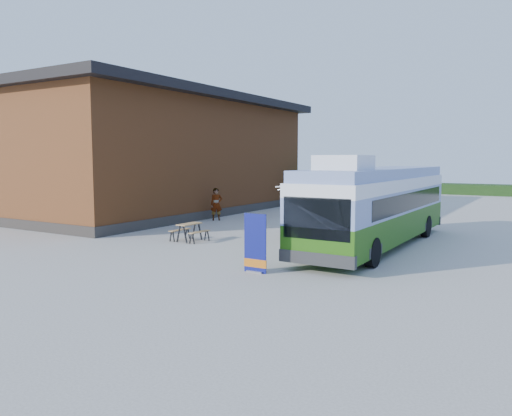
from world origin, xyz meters
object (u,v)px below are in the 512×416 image
Objects in this scene: picnic_table at (189,228)px; person_a at (216,204)px; slurry_tanker at (316,186)px; bus at (378,204)px; person_b at (287,204)px; banner at (255,249)px.

person_a is at bearing 118.10° from picnic_table.
bus is at bearing -77.68° from slurry_tanker.
slurry_tanker reaches higher than person_b.
banner is 1.34× the size of picnic_table.
picnic_table is (-5.44, 3.59, -0.18)m from banner.
banner is at bearing -104.87° from bus.
banner is 0.30× the size of slurry_tanker.
slurry_tanker is (-10.04, 16.44, -0.36)m from bus.
banner is 15.10m from person_b.
picnic_table is 0.22× the size of slurry_tanker.
bus is at bearing 75.13° from banner.
slurry_tanker is (0.41, 12.81, 0.44)m from person_a.
slurry_tanker reaches higher than person_a.
slurry_tanker is at bearing -146.43° from person_b.
banner is at bearing -89.23° from slurry_tanker.
person_a is 0.30× the size of slurry_tanker.
picnic_table is 7.25m from person_a.
banner is at bearing -92.30° from person_a.
banner is 24.33m from slurry_tanker.
person_b is 0.25× the size of slurry_tanker.
person_a is (-8.68, 10.07, 0.17)m from banner.
person_b is at bearing 114.54° from banner.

